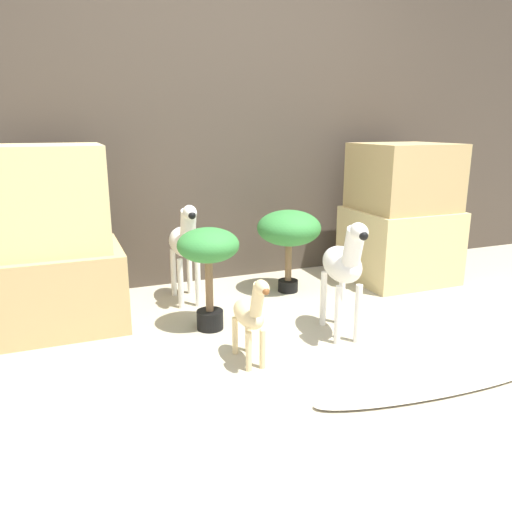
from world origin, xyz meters
name	(u,v)px	position (x,y,z in m)	size (l,w,h in m)	color
ground_plane	(338,373)	(0.00, 0.00, 0.00)	(14.00, 14.00, 0.00)	#B2A88E
wall_back	(223,133)	(0.00, 1.72, 1.10)	(6.40, 0.08, 2.20)	#473D33
rock_pillar_left	(56,247)	(-1.21, 1.15, 0.48)	(0.72, 0.65, 1.06)	tan
rock_pillar_right	(401,216)	(1.21, 1.15, 0.49)	(0.72, 0.65, 1.03)	#DBC184
zebra_right	(344,264)	(0.25, 0.38, 0.42)	(0.27, 0.51, 0.69)	white
zebra_left	(185,242)	(-0.43, 1.25, 0.42)	(0.21, 0.51, 0.69)	white
giraffe_figurine	(250,314)	(-0.35, 0.26, 0.26)	(0.12, 0.39, 0.48)	beige
potted_palm_front	(289,230)	(0.30, 1.20, 0.45)	(0.45, 0.45, 0.59)	black
potted_palm_back	(208,254)	(-0.42, 0.75, 0.46)	(0.35, 0.35, 0.60)	black
surfboard	(432,384)	(0.33, -0.28, 0.02)	(1.22, 0.29, 0.07)	silver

